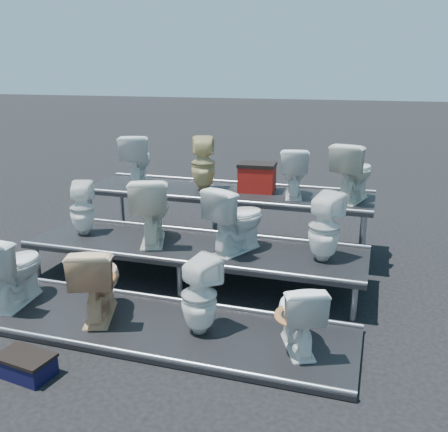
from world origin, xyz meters
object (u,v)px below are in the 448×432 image
(toilet_0, at_px, (13,268))
(toilet_8, at_px, (137,160))
(step_stool, at_px, (26,367))
(toilet_2, at_px, (199,296))
(toilet_4, at_px, (82,208))
(toilet_5, at_px, (151,209))
(toilet_10, at_px, (294,172))
(toilet_11, at_px, (353,172))
(red_crate, at_px, (257,179))
(toilet_7, at_px, (324,227))
(toilet_1, at_px, (97,280))
(toilet_3, at_px, (298,314))
(toilet_6, at_px, (237,219))
(toilet_9, at_px, (203,164))

(toilet_0, bearing_deg, toilet_8, -101.45)
(toilet_8, bearing_deg, step_stool, 82.41)
(toilet_2, xyz_separation_m, toilet_4, (-2.12, 1.30, 0.36))
(toilet_5, height_order, toilet_10, toilet_10)
(toilet_5, relative_size, toilet_11, 1.08)
(red_crate, xyz_separation_m, step_stool, (-1.11, -3.81, -0.96))
(toilet_7, bearing_deg, toilet_5, 22.94)
(toilet_5, distance_m, toilet_11, 2.72)
(toilet_8, distance_m, step_stool, 3.91)
(toilet_4, relative_size, red_crate, 1.39)
(toilet_1, xyz_separation_m, toilet_2, (1.13, 0.00, -0.01))
(toilet_3, xyz_separation_m, step_stool, (-2.19, -1.06, -0.32))
(toilet_7, height_order, toilet_11, toilet_11)
(toilet_5, bearing_deg, red_crate, -145.38)
(toilet_1, height_order, toilet_6, toilet_6)
(toilet_9, relative_size, step_stool, 1.65)
(toilet_4, distance_m, toilet_5, 1.00)
(toilet_9, height_order, toilet_10, toilet_9)
(toilet_11, bearing_deg, toilet_0, 53.14)
(toilet_2, height_order, step_stool, toilet_2)
(toilet_3, xyz_separation_m, red_crate, (-1.08, 2.75, 0.64))
(toilet_8, height_order, toilet_10, toilet_8)
(toilet_4, xyz_separation_m, toilet_8, (0.15, 1.30, 0.44))
(toilet_2, height_order, toilet_9, toilet_9)
(toilet_6, height_order, step_stool, toilet_6)
(red_crate, bearing_deg, step_stool, -110.55)
(toilet_10, bearing_deg, toilet_5, 29.22)
(toilet_4, xyz_separation_m, toilet_11, (3.36, 1.30, 0.44))
(toilet_6, xyz_separation_m, toilet_9, (-0.88, 1.30, 0.39))
(toilet_5, height_order, toilet_9, toilet_9)
(red_crate, bearing_deg, toilet_10, -19.14)
(toilet_3, height_order, toilet_10, toilet_10)
(toilet_0, distance_m, toilet_7, 3.48)
(toilet_3, height_order, toilet_6, toilet_6)
(toilet_9, bearing_deg, step_stool, 65.76)
(toilet_0, height_order, toilet_1, toilet_0)
(toilet_0, height_order, toilet_6, toilet_6)
(toilet_0, distance_m, toilet_4, 1.35)
(toilet_0, distance_m, toilet_3, 3.15)
(toilet_2, distance_m, toilet_9, 2.86)
(toilet_6, bearing_deg, toilet_5, 24.66)
(toilet_6, relative_size, toilet_10, 1.17)
(toilet_0, relative_size, toilet_9, 1.06)
(toilet_3, xyz_separation_m, toilet_5, (-2.09, 1.30, 0.48))
(step_stool, bearing_deg, toilet_6, 70.48)
(toilet_9, bearing_deg, toilet_7, 126.83)
(toilet_6, distance_m, toilet_8, 2.38)
(toilet_4, relative_size, toilet_5, 0.83)
(toilet_5, xyz_separation_m, toilet_6, (1.12, 0.00, -0.02))
(toilet_4, distance_m, toilet_10, 2.90)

